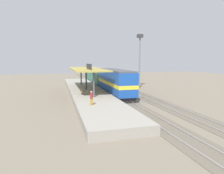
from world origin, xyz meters
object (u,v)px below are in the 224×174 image
at_px(passenger_carriage_single, 96,75).
at_px(person_waiting, 91,97).
at_px(locomotive, 115,82).
at_px(platform_bench, 82,92).
at_px(light_mast, 140,50).

bearing_deg(passenger_carriage_single, person_waiting, -101.63).
bearing_deg(locomotive, person_waiting, -119.45).
bearing_deg(locomotive, platform_bench, -158.64).
distance_m(locomotive, light_mast, 12.44).
bearing_deg(person_waiting, light_mast, 52.77).
relative_size(platform_bench, passenger_carriage_single, 0.08).
bearing_deg(passenger_carriage_single, locomotive, -90.00).
relative_size(locomotive, person_waiting, 8.44).
xyz_separation_m(platform_bench, locomotive, (6.00, 2.35, 1.07)).
bearing_deg(light_mast, passenger_carriage_single, 126.91).
bearing_deg(light_mast, platform_bench, -144.18).
bearing_deg(light_mast, person_waiting, -127.23).
height_order(platform_bench, light_mast, light_mast).
bearing_deg(light_mast, locomotive, -135.69).
relative_size(passenger_carriage_single, person_waiting, 11.70).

